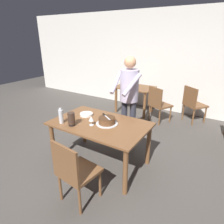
{
  "coord_description": "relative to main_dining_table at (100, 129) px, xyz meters",
  "views": [
    {
      "loc": [
        1.63,
        -2.26,
        2.04
      ],
      "look_at": [
        0.12,
        0.17,
        0.9
      ],
      "focal_mm": 31.1,
      "sensor_mm": 36.0,
      "label": 1
    }
  ],
  "objects": [
    {
      "name": "hurricane_lamp",
      "position": [
        -0.31,
        -0.3,
        0.21
      ],
      "size": [
        0.11,
        0.11,
        0.21
      ],
      "color": "black",
      "rests_on": "main_dining_table"
    },
    {
      "name": "background_chair_0",
      "position": [
        0.23,
        2.14,
        -0.15
      ],
      "size": [
        0.59,
        0.59,
        0.9
      ],
      "color": "brown",
      "rests_on": "ground_plane"
    },
    {
      "name": "person_cutting_cake",
      "position": [
        0.15,
        0.69,
        0.43
      ],
      "size": [
        0.47,
        0.56,
        1.72
      ],
      "color": "#2D2D38",
      "rests_on": "ground_plane"
    },
    {
      "name": "cake_on_platter",
      "position": [
        0.12,
        0.02,
        0.16
      ],
      "size": [
        0.34,
        0.34,
        0.11
      ],
      "color": "silver",
      "rests_on": "main_dining_table"
    },
    {
      "name": "water_bottle",
      "position": [
        -0.51,
        -0.32,
        0.22
      ],
      "size": [
        0.07,
        0.07,
        0.25
      ],
      "color": "silver",
      "rests_on": "main_dining_table"
    },
    {
      "name": "main_dining_table",
      "position": [
        0.0,
        0.0,
        0.0
      ],
      "size": [
        1.51,
        0.95,
        0.75
      ],
      "color": "brown",
      "rests_on": "ground_plane"
    },
    {
      "name": "wine_glass_near",
      "position": [
        -0.06,
        -0.14,
        0.21
      ],
      "size": [
        0.08,
        0.08,
        0.14
      ],
      "color": "silver",
      "rests_on": "main_dining_table"
    },
    {
      "name": "back_wall",
      "position": [
        0.0,
        3.13,
        0.71
      ],
      "size": [
        10.0,
        0.12,
        2.7
      ],
      "primitive_type": "cube",
      "color": "silver",
      "rests_on": "ground_plane"
    },
    {
      "name": "plate_stack",
      "position": [
        -0.38,
        0.13,
        0.13
      ],
      "size": [
        0.22,
        0.22,
        0.04
      ],
      "color": "white",
      "rests_on": "main_dining_table"
    },
    {
      "name": "background_chair_1",
      "position": [
        0.95,
        2.6,
        -0.15
      ],
      "size": [
        0.62,
        0.62,
        0.9
      ],
      "color": "brown",
      "rests_on": "ground_plane"
    },
    {
      "name": "ground_plane",
      "position": [
        0.0,
        0.0,
        -0.64
      ],
      "size": [
        14.0,
        14.0,
        0.0
      ],
      "primitive_type": "plane",
      "color": "#4C4742"
    },
    {
      "name": "background_table",
      "position": [
        -0.56,
        2.43,
        -0.07
      ],
      "size": [
        1.0,
        0.7,
        0.74
      ],
      "color": "brown",
      "rests_on": "ground_plane"
    },
    {
      "name": "cake_knife",
      "position": [
        0.06,
        0.06,
        0.22
      ],
      "size": [
        0.24,
        0.17,
        0.02
      ],
      "color": "silver",
      "rests_on": "cake_on_platter"
    },
    {
      "name": "chair_near_side",
      "position": [
        0.21,
        -0.85,
        -0.15
      ],
      "size": [
        0.49,
        0.49,
        0.9
      ],
      "color": "brown",
      "rests_on": "ground_plane"
    }
  ]
}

